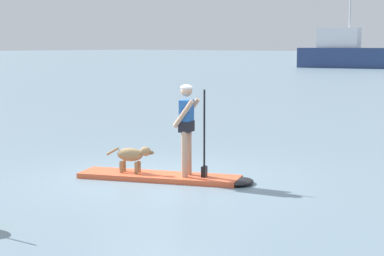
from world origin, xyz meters
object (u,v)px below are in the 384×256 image
Objects in this scene: paddleboard at (170,177)px; person_paddler at (187,123)px; moored_boat_port at (343,53)px; dog at (132,155)px.

paddleboard is 1.11m from person_paddler.
moored_boat_port is (-24.87, 56.55, 1.58)m from paddleboard.
paddleboard is 0.87m from dog.
dog is (-1.03, -0.43, -0.67)m from person_paddler.
person_paddler is 1.30m from dog.
person_paddler is at bearing 22.78° from dog.
moored_boat_port reaches higher than dog.
dog is at bearing -66.99° from moored_boat_port.
paddleboard is 0.34× the size of moored_boat_port.
paddleboard is 61.80m from moored_boat_port.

